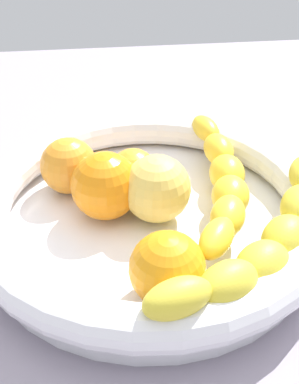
% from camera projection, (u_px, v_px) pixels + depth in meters
% --- Properties ---
extents(kitchen_counter, '(1.20, 1.20, 0.03)m').
position_uv_depth(kitchen_counter, '(150.00, 241.00, 0.49)').
color(kitchen_counter, gray).
rests_on(kitchen_counter, ground).
extents(fruit_bowl, '(0.35, 0.35, 0.05)m').
position_uv_depth(fruit_bowl, '(150.00, 208.00, 0.46)').
color(fruit_bowl, white).
rests_on(fruit_bowl, kitchen_counter).
extents(banana_draped_left, '(0.09, 0.25, 0.04)m').
position_uv_depth(banana_draped_left, '(223.00, 180.00, 0.47)').
color(banana_draped_left, yellow).
rests_on(banana_draped_left, fruit_bowl).
extents(banana_draped_right, '(0.20, 0.19, 0.05)m').
position_uv_depth(banana_draped_right, '(267.00, 243.00, 0.38)').
color(banana_draped_right, yellow).
rests_on(banana_draped_right, fruit_bowl).
extents(orange_front, '(0.05, 0.05, 0.05)m').
position_uv_depth(orange_front, '(133.00, 172.00, 0.49)').
color(orange_front, orange).
rests_on(orange_front, fruit_bowl).
extents(orange_mid_left, '(0.07, 0.07, 0.07)m').
position_uv_depth(orange_mid_left, '(105.00, 186.00, 0.45)').
color(orange_mid_left, orange).
rests_on(orange_mid_left, fruit_bowl).
extents(orange_mid_right, '(0.06, 0.06, 0.06)m').
position_uv_depth(orange_mid_right, '(173.00, 268.00, 0.36)').
color(orange_mid_right, orange).
rests_on(orange_mid_right, fruit_bowl).
extents(orange_rear, '(0.06, 0.06, 0.06)m').
position_uv_depth(orange_rear, '(69.00, 166.00, 0.49)').
color(orange_rear, orange).
rests_on(orange_rear, fruit_bowl).
extents(apple_yellow, '(0.07, 0.07, 0.07)m').
position_uv_depth(apple_yellow, '(157.00, 189.00, 0.45)').
color(apple_yellow, '#EBC858').
rests_on(apple_yellow, fruit_bowl).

